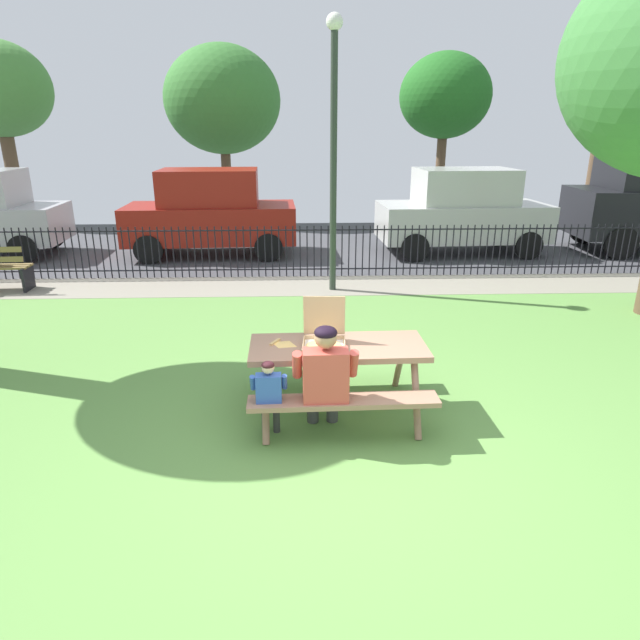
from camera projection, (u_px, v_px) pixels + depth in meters
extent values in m
cube|color=#619345|center=(333.00, 398.00, 6.18)|extent=(28.00, 10.69, 0.02)
cube|color=gray|center=(319.00, 286.00, 10.56)|extent=(28.00, 1.40, 0.01)
cube|color=#424247|center=(313.00, 244.00, 14.37)|extent=(28.00, 6.67, 0.01)
cube|color=#A0765C|center=(338.00, 348.00, 5.62)|extent=(1.82, 0.80, 0.06)
cube|color=#A0765C|center=(344.00, 401.00, 5.15)|extent=(1.81, 0.32, 0.05)
cube|color=#A0765C|center=(333.00, 352.00, 6.28)|extent=(1.81, 0.32, 0.05)
cylinder|color=#A0765C|center=(266.00, 402.00, 5.31)|extent=(0.08, 0.44, 0.74)
cylinder|color=#A0765C|center=(268.00, 367.00, 6.09)|extent=(0.08, 0.44, 0.74)
cylinder|color=#A0765C|center=(416.00, 398.00, 5.40)|extent=(0.08, 0.44, 0.74)
cylinder|color=#A0765C|center=(400.00, 364.00, 6.18)|extent=(0.08, 0.44, 0.74)
cube|color=tan|center=(324.00, 347.00, 5.53)|extent=(0.45, 0.45, 0.01)
cube|color=silver|center=(324.00, 347.00, 5.53)|extent=(0.42, 0.42, 0.00)
cube|color=tan|center=(324.00, 353.00, 5.32)|extent=(0.43, 0.04, 0.04)
cube|color=tan|center=(324.00, 337.00, 5.72)|extent=(0.43, 0.04, 0.04)
cube|color=tan|center=(303.00, 345.00, 5.52)|extent=(0.04, 0.43, 0.04)
cube|color=tan|center=(345.00, 345.00, 5.51)|extent=(0.04, 0.43, 0.04)
cube|color=tan|center=(324.00, 315.00, 5.65)|extent=(0.43, 0.09, 0.43)
cylinder|color=tan|center=(324.00, 346.00, 5.52)|extent=(0.36, 0.36, 0.01)
cylinder|color=#F9D46D|center=(324.00, 346.00, 5.52)|extent=(0.34, 0.34, 0.00)
pyramid|color=#F9C869|center=(284.00, 344.00, 5.62)|extent=(0.27, 0.24, 0.01)
cube|color=tan|center=(275.00, 342.00, 5.66)|extent=(0.11, 0.17, 0.02)
cylinder|color=#3F3F3F|center=(313.00, 402.00, 5.60)|extent=(0.12, 0.12, 0.44)
cylinder|color=#3F3F3F|center=(314.00, 389.00, 5.32)|extent=(0.16, 0.42, 0.15)
cylinder|color=#3F3F3F|center=(332.00, 402.00, 5.61)|extent=(0.12, 0.12, 0.44)
cylinder|color=#3F3F3F|center=(334.00, 389.00, 5.33)|extent=(0.16, 0.42, 0.15)
cube|color=#CC4C3F|center=(326.00, 377.00, 5.05)|extent=(0.43, 0.23, 0.52)
cylinder|color=#CC4C3F|center=(297.00, 365.00, 5.05)|extent=(0.10, 0.21, 0.31)
cylinder|color=#CC4C3F|center=(353.00, 363.00, 5.08)|extent=(0.10, 0.21, 0.31)
sphere|color=tan|center=(326.00, 337.00, 4.95)|extent=(0.21, 0.21, 0.21)
ellipsoid|color=black|center=(326.00, 333.00, 4.92)|extent=(0.21, 0.20, 0.12)
cylinder|color=#353535|center=(265.00, 412.00, 5.40)|extent=(0.07, 0.07, 0.44)
cylinder|color=#353535|center=(264.00, 396.00, 5.21)|extent=(0.09, 0.24, 0.08)
cylinder|color=#353535|center=(276.00, 412.00, 5.41)|extent=(0.07, 0.07, 0.44)
cylinder|color=#353535|center=(275.00, 396.00, 5.22)|extent=(0.09, 0.24, 0.08)
cube|color=#3359B2|center=(269.00, 389.00, 5.06)|extent=(0.24, 0.13, 0.29)
cylinder|color=#3359B2|center=(253.00, 383.00, 5.06)|extent=(0.05, 0.12, 0.17)
cylinder|color=#3359B2|center=(284.00, 382.00, 5.08)|extent=(0.05, 0.12, 0.17)
sphere|color=beige|center=(268.00, 368.00, 5.00)|extent=(0.12, 0.12, 0.12)
ellipsoid|color=#3C171D|center=(268.00, 365.00, 4.99)|extent=(0.12, 0.11, 0.07)
cylinder|color=black|center=(318.00, 230.00, 10.91)|extent=(19.66, 0.03, 0.03)
cylinder|color=black|center=(318.00, 269.00, 11.17)|extent=(19.66, 0.03, 0.03)
cylinder|color=black|center=(1.00, 254.00, 10.83)|extent=(0.02, 0.02, 1.03)
cylinder|color=black|center=(9.00, 254.00, 10.84)|extent=(0.02, 0.02, 1.03)
cylinder|color=black|center=(16.00, 254.00, 10.84)|extent=(0.02, 0.02, 1.03)
cylinder|color=black|center=(23.00, 254.00, 10.85)|extent=(0.02, 0.02, 1.03)
cylinder|color=black|center=(30.00, 254.00, 10.85)|extent=(0.02, 0.02, 1.03)
cylinder|color=black|center=(37.00, 254.00, 10.86)|extent=(0.02, 0.02, 1.03)
cylinder|color=black|center=(45.00, 254.00, 10.86)|extent=(0.02, 0.02, 1.03)
cylinder|color=black|center=(52.00, 254.00, 10.87)|extent=(0.02, 0.02, 1.03)
cylinder|color=black|center=(59.00, 253.00, 10.87)|extent=(0.02, 0.02, 1.03)
cylinder|color=black|center=(66.00, 253.00, 10.88)|extent=(0.02, 0.02, 1.03)
cylinder|color=black|center=(73.00, 253.00, 10.88)|extent=(0.02, 0.02, 1.03)
cylinder|color=black|center=(81.00, 253.00, 10.89)|extent=(0.02, 0.02, 1.03)
cylinder|color=black|center=(88.00, 253.00, 10.89)|extent=(0.02, 0.02, 1.03)
cylinder|color=black|center=(95.00, 253.00, 10.90)|extent=(0.02, 0.02, 1.03)
cylinder|color=black|center=(102.00, 253.00, 10.90)|extent=(0.02, 0.02, 1.03)
cylinder|color=black|center=(109.00, 253.00, 10.91)|extent=(0.02, 0.02, 1.03)
cylinder|color=black|center=(116.00, 253.00, 10.91)|extent=(0.02, 0.02, 1.03)
cylinder|color=black|center=(124.00, 253.00, 10.92)|extent=(0.02, 0.02, 1.03)
cylinder|color=black|center=(131.00, 253.00, 10.92)|extent=(0.02, 0.02, 1.03)
cylinder|color=black|center=(138.00, 253.00, 10.93)|extent=(0.02, 0.02, 1.03)
cylinder|color=black|center=(145.00, 253.00, 10.93)|extent=(0.02, 0.02, 1.03)
cylinder|color=black|center=(152.00, 253.00, 10.94)|extent=(0.02, 0.02, 1.03)
cylinder|color=black|center=(159.00, 253.00, 10.94)|extent=(0.02, 0.02, 1.03)
cylinder|color=black|center=(166.00, 253.00, 10.95)|extent=(0.02, 0.02, 1.03)
cylinder|color=black|center=(173.00, 253.00, 10.95)|extent=(0.02, 0.02, 1.03)
cylinder|color=black|center=(181.00, 253.00, 10.96)|extent=(0.02, 0.02, 1.03)
cylinder|color=black|center=(188.00, 252.00, 10.96)|extent=(0.02, 0.02, 1.03)
cylinder|color=black|center=(195.00, 252.00, 10.97)|extent=(0.02, 0.02, 1.03)
cylinder|color=black|center=(202.00, 252.00, 10.97)|extent=(0.02, 0.02, 1.03)
cylinder|color=black|center=(209.00, 252.00, 10.98)|extent=(0.02, 0.02, 1.03)
cylinder|color=black|center=(216.00, 252.00, 10.98)|extent=(0.02, 0.02, 1.03)
cylinder|color=black|center=(223.00, 252.00, 10.99)|extent=(0.02, 0.02, 1.03)
cylinder|color=black|center=(230.00, 252.00, 10.99)|extent=(0.02, 0.02, 1.03)
cylinder|color=black|center=(237.00, 252.00, 10.99)|extent=(0.02, 0.02, 1.03)
cylinder|color=black|center=(244.00, 252.00, 11.00)|extent=(0.02, 0.02, 1.03)
cylinder|color=black|center=(251.00, 252.00, 11.00)|extent=(0.02, 0.02, 1.03)
cylinder|color=black|center=(258.00, 252.00, 11.01)|extent=(0.02, 0.02, 1.03)
cylinder|color=black|center=(265.00, 252.00, 11.01)|extent=(0.02, 0.02, 1.03)
cylinder|color=black|center=(272.00, 252.00, 11.02)|extent=(0.02, 0.02, 1.03)
cylinder|color=black|center=(279.00, 252.00, 11.02)|extent=(0.02, 0.02, 1.03)
cylinder|color=black|center=(286.00, 252.00, 11.03)|extent=(0.02, 0.02, 1.03)
cylinder|color=black|center=(293.00, 252.00, 11.03)|extent=(0.02, 0.02, 1.03)
cylinder|color=black|center=(300.00, 252.00, 11.04)|extent=(0.02, 0.02, 1.03)
cylinder|color=black|center=(307.00, 252.00, 11.04)|extent=(0.02, 0.02, 1.03)
cylinder|color=black|center=(314.00, 251.00, 11.05)|extent=(0.02, 0.02, 1.03)
cylinder|color=black|center=(321.00, 251.00, 11.05)|extent=(0.02, 0.02, 1.03)
cylinder|color=black|center=(328.00, 251.00, 11.06)|extent=(0.02, 0.02, 1.03)
cylinder|color=black|center=(335.00, 251.00, 11.06)|extent=(0.02, 0.02, 1.03)
cylinder|color=black|center=(342.00, 251.00, 11.07)|extent=(0.02, 0.02, 1.03)
cylinder|color=black|center=(349.00, 251.00, 11.07)|extent=(0.02, 0.02, 1.03)
cylinder|color=black|center=(356.00, 251.00, 11.08)|extent=(0.02, 0.02, 1.03)
cylinder|color=black|center=(363.00, 251.00, 11.08)|extent=(0.02, 0.02, 1.03)
cylinder|color=black|center=(370.00, 251.00, 11.09)|extent=(0.02, 0.02, 1.03)
cylinder|color=black|center=(377.00, 251.00, 11.09)|extent=(0.02, 0.02, 1.03)
cylinder|color=black|center=(383.00, 251.00, 11.10)|extent=(0.02, 0.02, 1.03)
cylinder|color=black|center=(390.00, 251.00, 11.10)|extent=(0.02, 0.02, 1.03)
cylinder|color=black|center=(397.00, 251.00, 11.11)|extent=(0.02, 0.02, 1.03)
cylinder|color=black|center=(404.00, 251.00, 11.11)|extent=(0.02, 0.02, 1.03)
cylinder|color=black|center=(411.00, 251.00, 11.12)|extent=(0.02, 0.02, 1.03)
cylinder|color=black|center=(418.00, 251.00, 11.12)|extent=(0.02, 0.02, 1.03)
cylinder|color=black|center=(425.00, 251.00, 11.13)|extent=(0.02, 0.02, 1.03)
cylinder|color=black|center=(432.00, 251.00, 11.13)|extent=(0.02, 0.02, 1.03)
cylinder|color=black|center=(439.00, 250.00, 11.14)|extent=(0.02, 0.02, 1.03)
cylinder|color=black|center=(445.00, 250.00, 11.14)|extent=(0.02, 0.02, 1.03)
cylinder|color=black|center=(452.00, 250.00, 11.15)|extent=(0.02, 0.02, 1.03)
cylinder|color=black|center=(459.00, 250.00, 11.15)|extent=(0.02, 0.02, 1.03)
cylinder|color=black|center=(466.00, 250.00, 11.16)|extent=(0.02, 0.02, 1.03)
cylinder|color=black|center=(473.00, 250.00, 11.16)|extent=(0.02, 0.02, 1.03)
cylinder|color=black|center=(480.00, 250.00, 11.17)|extent=(0.02, 0.02, 1.03)
cylinder|color=black|center=(486.00, 250.00, 11.17)|extent=(0.02, 0.02, 1.03)
cylinder|color=black|center=(493.00, 250.00, 11.17)|extent=(0.02, 0.02, 1.03)
cylinder|color=black|center=(500.00, 250.00, 11.18)|extent=(0.02, 0.02, 1.03)
cylinder|color=black|center=(507.00, 250.00, 11.18)|extent=(0.02, 0.02, 1.03)
cylinder|color=black|center=(514.00, 250.00, 11.19)|extent=(0.02, 0.02, 1.03)
cylinder|color=black|center=(520.00, 250.00, 11.19)|extent=(0.02, 0.02, 1.03)
cylinder|color=black|center=(527.00, 250.00, 11.20)|extent=(0.02, 0.02, 1.03)
cylinder|color=black|center=(534.00, 250.00, 11.20)|extent=(0.02, 0.02, 1.03)
cylinder|color=black|center=(541.00, 250.00, 11.21)|extent=(0.02, 0.02, 1.03)
cylinder|color=black|center=(548.00, 250.00, 11.21)|extent=(0.02, 0.02, 1.03)
cylinder|color=black|center=(554.00, 250.00, 11.22)|extent=(0.02, 0.02, 1.03)
cylinder|color=black|center=(561.00, 250.00, 11.22)|extent=(0.02, 0.02, 1.03)
cylinder|color=black|center=(568.00, 249.00, 11.23)|extent=(0.02, 0.02, 1.03)
cylinder|color=black|center=(575.00, 249.00, 11.23)|extent=(0.02, 0.02, 1.03)
cylinder|color=black|center=(581.00, 249.00, 11.24)|extent=(0.02, 0.02, 1.03)
cylinder|color=black|center=(588.00, 249.00, 11.24)|extent=(0.02, 0.02, 1.03)
cylinder|color=black|center=(595.00, 249.00, 11.25)|extent=(0.02, 0.02, 1.03)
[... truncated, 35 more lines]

